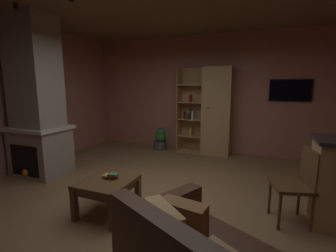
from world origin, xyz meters
TOP-DOWN VIEW (x-y plane):
  - floor at (0.00, 0.00)m, footprint 6.10×5.98m
  - wall_back at (0.00, 3.02)m, footprint 6.22×0.06m
  - wall_left at (-3.08, 0.00)m, footprint 0.06×5.98m
  - window_pane_back at (-0.26, 2.99)m, footprint 0.69×0.01m
  - stone_fireplace at (-2.50, 0.22)m, footprint 1.00×0.79m
  - bookshelf_cabinet at (0.22, 2.75)m, footprint 1.29×0.41m
  - coffee_table at (-0.48, -0.50)m, footprint 0.64×0.68m
  - table_book_0 at (-0.45, -0.43)m, footprint 0.13×0.12m
  - table_book_1 at (-0.50, -0.44)m, footprint 0.13×0.11m
  - table_book_2 at (-0.43, -0.45)m, footprint 0.14×0.11m
  - dining_chair at (1.77, 0.17)m, footprint 0.52×0.52m
  - potted_floor_plant at (-1.11, 2.64)m, footprint 0.29×0.30m
  - wall_mounted_tv at (1.85, 2.96)m, footprint 0.85×0.06m
  - track_light_spot_0 at (-2.13, -0.27)m, footprint 0.07×0.07m

SIDE VIEW (x-z plane):
  - floor at x=0.00m, z-range -0.02..0.00m
  - potted_floor_plant at x=-1.11m, z-range -0.01..0.58m
  - coffee_table at x=-0.48m, z-range 0.14..0.60m
  - table_book_0 at x=-0.45m, z-range 0.46..0.49m
  - table_book_1 at x=-0.50m, z-range 0.49..0.51m
  - table_book_2 at x=-0.43m, z-range 0.51..0.53m
  - dining_chair at x=1.77m, z-range 0.07..0.99m
  - bookshelf_cabinet at x=0.22m, z-range -0.01..2.07m
  - stone_fireplace at x=-2.50m, z-range -0.14..2.73m
  - window_pane_back at x=-0.26m, z-range 0.92..1.86m
  - wall_back at x=0.00m, z-range 0.00..2.86m
  - wall_left at x=-3.08m, z-range 0.00..2.86m
  - wall_mounted_tv at x=1.85m, z-range 1.31..1.79m
  - track_light_spot_0 at x=-2.13m, z-range 2.75..2.84m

